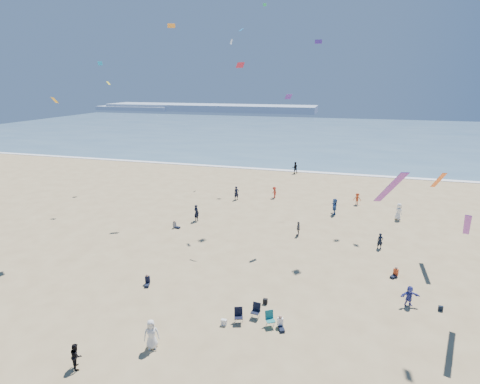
# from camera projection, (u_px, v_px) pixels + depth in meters

# --- Properties ---
(ground) EXTENTS (220.00, 220.00, 0.00)m
(ground) POSITION_uv_depth(u_px,v_px,m) (172.00, 336.00, 22.53)
(ground) COLOR tan
(ground) RESTS_ON ground
(ocean) EXTENTS (220.00, 100.00, 0.06)m
(ocean) POSITION_uv_depth(u_px,v_px,m) (313.00, 133.00, 110.24)
(ocean) COLOR #476B84
(ocean) RESTS_ON ground
(surf_line) EXTENTS (220.00, 1.20, 0.08)m
(surf_line) POSITION_uv_depth(u_px,v_px,m) (287.00, 171.00, 64.07)
(surf_line) COLOR white
(surf_line) RESTS_ON ground
(headland_far) EXTENTS (110.00, 20.00, 3.20)m
(headland_far) POSITION_uv_depth(u_px,v_px,m) (209.00, 108.00, 194.55)
(headland_far) COLOR #7A8EA8
(headland_far) RESTS_ON ground
(headland_near) EXTENTS (40.00, 14.00, 2.00)m
(headland_near) POSITION_uv_depth(u_px,v_px,m) (136.00, 108.00, 200.43)
(headland_near) COLOR #7A8EA8
(headland_near) RESTS_ON ground
(standing_flyers) EXTENTS (22.23, 54.27, 1.93)m
(standing_flyers) POSITION_uv_depth(u_px,v_px,m) (304.00, 220.00, 38.92)
(standing_flyers) COLOR #B22619
(standing_flyers) RESTS_ON ground
(seated_group) EXTENTS (22.00, 23.32, 0.84)m
(seated_group) POSITION_uv_depth(u_px,v_px,m) (230.00, 286.00, 27.12)
(seated_group) COLOR white
(seated_group) RESTS_ON ground
(chair_cluster) EXTENTS (2.79, 1.51, 1.00)m
(chair_cluster) POSITION_uv_depth(u_px,v_px,m) (255.00, 316.00, 23.60)
(chair_cluster) COLOR black
(chair_cluster) RESTS_ON ground
(white_tote) EXTENTS (0.35, 0.20, 0.40)m
(white_tote) POSITION_uv_depth(u_px,v_px,m) (224.00, 322.00, 23.44)
(white_tote) COLOR silver
(white_tote) RESTS_ON ground
(black_backpack) EXTENTS (0.30, 0.22, 0.38)m
(black_backpack) POSITION_uv_depth(u_px,v_px,m) (265.00, 301.00, 25.69)
(black_backpack) COLOR black
(black_backpack) RESTS_ON ground
(navy_bag) EXTENTS (0.28, 0.18, 0.34)m
(navy_bag) POSITION_uv_depth(u_px,v_px,m) (441.00, 308.00, 24.93)
(navy_bag) COLOR black
(navy_bag) RESTS_ON ground
(kites_aloft) EXTENTS (40.35, 40.77, 29.93)m
(kites_aloft) POSITION_uv_depth(u_px,v_px,m) (335.00, 84.00, 29.51)
(kites_aloft) COLOR #1EB25C
(kites_aloft) RESTS_ON ground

